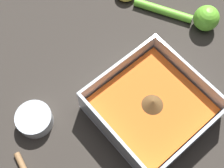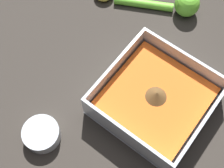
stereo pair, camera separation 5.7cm
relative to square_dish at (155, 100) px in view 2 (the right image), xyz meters
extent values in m
plane|color=#332D28|center=(-0.02, -0.01, -0.02)|extent=(4.00, 4.00, 0.00)
cube|color=silver|center=(0.00, 0.00, -0.02)|extent=(0.21, 0.21, 0.01)
cube|color=silver|center=(0.00, 0.10, 0.02)|extent=(0.21, 0.01, 0.06)
cube|color=silver|center=(0.00, -0.10, 0.02)|extent=(0.21, 0.01, 0.06)
cube|color=silver|center=(0.10, 0.00, 0.02)|extent=(0.01, 0.19, 0.06)
cube|color=silver|center=(-0.10, 0.00, 0.02)|extent=(0.01, 0.19, 0.06)
cube|color=orange|center=(0.00, 0.00, 0.00)|extent=(0.19, 0.19, 0.03)
cone|color=brown|center=(0.00, 0.00, 0.03)|extent=(0.04, 0.04, 0.02)
cylinder|color=silver|center=(0.19, -0.14, -0.01)|extent=(0.07, 0.07, 0.03)
cylinder|color=brown|center=(0.19, -0.14, -0.01)|extent=(0.06, 0.06, 0.02)
sphere|color=#6BC633|center=(-0.25, -0.08, 0.01)|extent=(0.06, 0.06, 0.06)
cylinder|color=#6BC633|center=(-0.20, -0.17, -0.01)|extent=(0.08, 0.14, 0.02)
camera|label=1|loc=(0.21, 0.12, 0.58)|focal=50.00mm
camera|label=2|loc=(0.25, 0.08, 0.58)|focal=50.00mm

